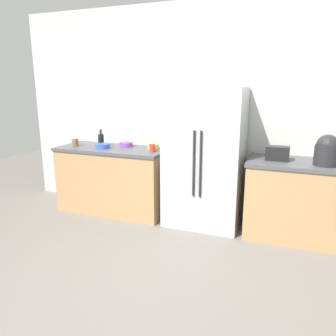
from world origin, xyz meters
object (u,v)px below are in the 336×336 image
object	(u,v)px
toaster	(277,153)
cup_c	(278,153)
cup_b	(75,142)
bowl_a	(153,147)
bowl_c	(126,144)
rice_cooker	(327,151)
cup_d	(152,148)
refrigerator	(204,158)
bowl_b	(103,146)
bottle_a	(101,140)

from	to	relation	value
toaster	cup_c	xyz separation A→B (m)	(0.00, 0.21, -0.03)
cup_b	bowl_a	world-z (taller)	cup_b
cup_b	bowl_c	distance (m)	0.72
rice_cooker	cup_d	size ratio (longest dim) A/B	3.26
refrigerator	bowl_b	xyz separation A→B (m)	(-1.39, -0.09, 0.08)
bowl_c	cup_d	bearing A→B (deg)	-23.46
bottle_a	cup_b	xyz separation A→B (m)	(-0.34, -0.13, -0.04)
bowl_a	cup_d	bearing A→B (deg)	-69.39
refrigerator	bottle_a	world-z (taller)	refrigerator
bowl_a	cup_b	bearing A→B (deg)	-169.84
toaster	rice_cooker	distance (m)	0.51
cup_b	cup_d	size ratio (longest dim) A/B	1.03
toaster	cup_b	distance (m)	2.70
cup_b	cup_d	xyz separation A→B (m)	(1.18, 0.01, -0.00)
cup_d	bowl_b	distance (m)	0.72
bottle_a	cup_b	distance (m)	0.37
refrigerator	bowl_a	world-z (taller)	refrigerator
toaster	bowl_b	distance (m)	2.25
bottle_a	cup_b	bearing A→B (deg)	-159.17
toaster	rice_cooker	bearing A→B (deg)	-8.67
bottle_a	cup_b	size ratio (longest dim) A/B	2.26
refrigerator	bowl_b	size ratio (longest dim) A/B	9.31
cup_d	cup_c	bearing A→B (deg)	10.02
bowl_a	cup_c	bearing A→B (deg)	2.87
toaster	bowl_c	size ratio (longest dim) A/B	1.37
bottle_a	bowl_b	xyz separation A→B (m)	(0.11, -0.14, -0.06)
cup_b	bowl_b	distance (m)	0.45
bottle_a	cup_c	distance (m)	2.36
rice_cooker	cup_b	world-z (taller)	rice_cooker
refrigerator	bottle_a	xyz separation A→B (m)	(-1.50, 0.05, 0.14)
bottle_a	cup_d	size ratio (longest dim) A/B	2.33
rice_cooker	cup_b	distance (m)	3.19
rice_cooker	bowl_c	xyz separation A→B (m)	(-2.51, 0.23, -0.13)
bowl_b	bowl_c	distance (m)	0.33
bottle_a	bowl_c	distance (m)	0.36
rice_cooker	cup_b	xyz separation A→B (m)	(-3.19, 0.00, -0.11)
cup_b	cup_c	world-z (taller)	cup_b
bowl_c	bowl_a	bearing A→B (deg)	-3.35
bottle_a	cup_c	size ratio (longest dim) A/B	2.52
cup_d	bowl_c	xyz separation A→B (m)	(-0.49, 0.21, -0.02)
refrigerator	toaster	distance (m)	0.86
rice_cooker	bowl_b	bearing A→B (deg)	-179.94
cup_b	bottle_a	bearing A→B (deg)	20.83
toaster	cup_b	bearing A→B (deg)	-178.47
rice_cooker	cup_d	world-z (taller)	rice_cooker
cup_d	toaster	bearing A→B (deg)	2.37
bowl_a	bowl_c	world-z (taller)	bowl_a
cup_d	refrigerator	bearing A→B (deg)	6.42
refrigerator	cup_c	xyz separation A→B (m)	(0.85, 0.19, 0.09)
toaster	bowl_b	world-z (taller)	toaster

